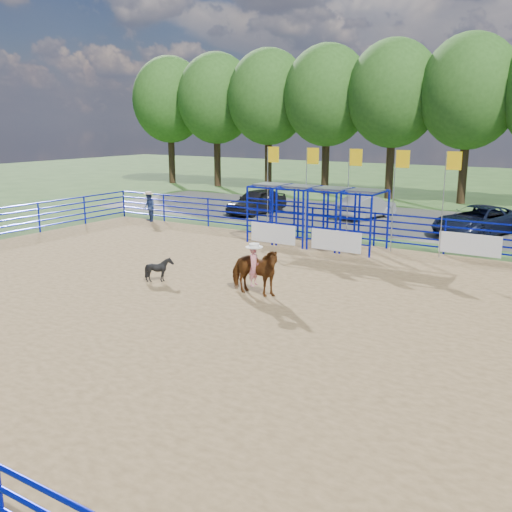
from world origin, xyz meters
name	(u,v)px	position (x,y,z in m)	size (l,w,h in m)	color
ground	(250,308)	(0.00, 0.00, 0.00)	(120.00, 120.00, 0.00)	#3B6026
arena_dirt	(250,307)	(0.00, 0.00, 0.01)	(30.00, 20.00, 0.02)	#987A4C
gravel_strip	(421,223)	(0.00, 17.00, 0.01)	(40.00, 10.00, 0.01)	slate
horse_and_rider	(254,269)	(-0.52, 1.08, 0.86)	(1.84, 0.87, 2.26)	#603313
calf	(159,269)	(-4.05, 0.67, 0.44)	(0.68, 0.77, 0.85)	black
spectator_cowboy	(149,207)	(-12.59, 9.48, 0.83)	(0.94, 0.89, 1.60)	navy
car_a	(257,201)	(-9.20, 15.04, 0.74)	(1.73, 4.29, 1.46)	black
car_b	(366,207)	(-3.07, 16.85, 0.67)	(1.39, 3.99, 1.31)	gray
car_c	(478,221)	(3.26, 15.03, 0.71)	(2.32, 5.03, 1.40)	#131931
perimeter_fence	(249,283)	(0.00, 0.00, 0.75)	(30.10, 20.10, 1.50)	#0812AF
chute_assembly	(323,218)	(-1.90, 8.84, 1.26)	(19.32, 2.41, 4.20)	#0812AF
treeline	(470,86)	(0.00, 26.00, 7.53)	(56.40, 6.40, 11.24)	#3F2B19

